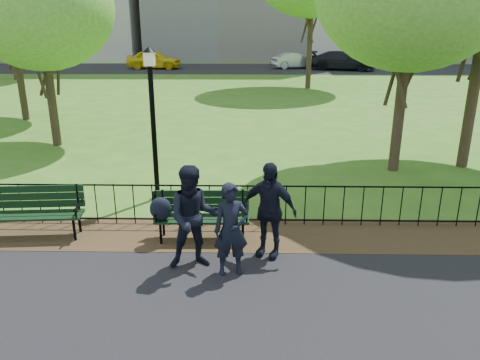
{
  "coord_description": "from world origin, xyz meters",
  "views": [
    {
      "loc": [
        0.62,
        -7.09,
        4.15
      ],
      "look_at": [
        0.45,
        1.5,
        1.18
      ],
      "focal_mm": 35.0,
      "sensor_mm": 36.0,
      "label": 1
    }
  ],
  "objects_px": {
    "person_mid": "(194,217)",
    "park_bench_main": "(184,210)",
    "tree_near_w": "(40,8)",
    "taxi": "(154,59)",
    "park_bench_left_a": "(33,206)",
    "sedan_dark": "(343,61)",
    "person_left": "(231,230)",
    "person_right": "(269,210)",
    "lamppost": "(153,120)",
    "sedan_silver": "(294,61)"
  },
  "relations": [
    {
      "from": "park_bench_main",
      "to": "sedan_silver",
      "type": "relative_size",
      "value": 0.47
    },
    {
      "from": "tree_near_w",
      "to": "taxi",
      "type": "relative_size",
      "value": 1.38
    },
    {
      "from": "taxi",
      "to": "person_right",
      "type": "bearing_deg",
      "value": -160.51
    },
    {
      "from": "park_bench_main",
      "to": "sedan_silver",
      "type": "distance_m",
      "value": 34.44
    },
    {
      "from": "tree_near_w",
      "to": "park_bench_main",
      "type": "bearing_deg",
      "value": -53.3
    },
    {
      "from": "lamppost",
      "to": "person_left",
      "type": "bearing_deg",
      "value": -61.19
    },
    {
      "from": "person_left",
      "to": "sedan_dark",
      "type": "xyz_separation_m",
      "value": [
        8.21,
        33.97,
        -0.02
      ]
    },
    {
      "from": "person_right",
      "to": "taxi",
      "type": "xyz_separation_m",
      "value": [
        -8.71,
        34.13,
        -0.1
      ]
    },
    {
      "from": "park_bench_left_a",
      "to": "sedan_dark",
      "type": "xyz_separation_m",
      "value": [
        12.2,
        32.56,
        0.17
      ]
    },
    {
      "from": "park_bench_left_a",
      "to": "tree_near_w",
      "type": "bearing_deg",
      "value": 103.81
    },
    {
      "from": "person_right",
      "to": "sedan_dark",
      "type": "xyz_separation_m",
      "value": [
        7.56,
        33.3,
        -0.11
      ]
    },
    {
      "from": "park_bench_main",
      "to": "sedan_dark",
      "type": "bearing_deg",
      "value": 72.96
    },
    {
      "from": "park_bench_main",
      "to": "sedan_dark",
      "type": "relative_size",
      "value": 0.35
    },
    {
      "from": "taxi",
      "to": "sedan_dark",
      "type": "distance_m",
      "value": 16.3
    },
    {
      "from": "sedan_silver",
      "to": "person_mid",
      "type": "bearing_deg",
      "value": 152.77
    },
    {
      "from": "park_bench_left_a",
      "to": "sedan_dark",
      "type": "relative_size",
      "value": 0.37
    },
    {
      "from": "sedan_dark",
      "to": "park_bench_left_a",
      "type": "bearing_deg",
      "value": 176.36
    },
    {
      "from": "lamppost",
      "to": "person_mid",
      "type": "distance_m",
      "value": 3.66
    },
    {
      "from": "park_bench_left_a",
      "to": "person_left",
      "type": "distance_m",
      "value": 4.23
    },
    {
      "from": "sedan_silver",
      "to": "sedan_dark",
      "type": "xyz_separation_m",
      "value": [
        3.96,
        -1.34,
        0.12
      ]
    },
    {
      "from": "person_mid",
      "to": "sedan_silver",
      "type": "height_order",
      "value": "person_mid"
    },
    {
      "from": "taxi",
      "to": "person_mid",
      "type": "bearing_deg",
      "value": -162.72
    },
    {
      "from": "person_left",
      "to": "park_bench_left_a",
      "type": "bearing_deg",
      "value": 149.81
    },
    {
      "from": "person_mid",
      "to": "person_right",
      "type": "bearing_deg",
      "value": 8.48
    },
    {
      "from": "tree_near_w",
      "to": "sedan_silver",
      "type": "distance_m",
      "value": 29.06
    },
    {
      "from": "park_bench_main",
      "to": "sedan_dark",
      "type": "distance_m",
      "value": 33.96
    },
    {
      "from": "tree_near_w",
      "to": "person_right",
      "type": "distance_m",
      "value": 11.13
    },
    {
      "from": "park_bench_main",
      "to": "lamppost",
      "type": "distance_m",
      "value": 2.77
    },
    {
      "from": "park_bench_main",
      "to": "taxi",
      "type": "xyz_separation_m",
      "value": [
        -7.11,
        33.53,
        0.16
      ]
    },
    {
      "from": "park_bench_left_a",
      "to": "person_right",
      "type": "height_order",
      "value": "person_right"
    },
    {
      "from": "person_left",
      "to": "taxi",
      "type": "bearing_deg",
      "value": 92.33
    },
    {
      "from": "person_right",
      "to": "person_mid",
      "type": "bearing_deg",
      "value": -138.64
    },
    {
      "from": "tree_near_w",
      "to": "person_mid",
      "type": "relative_size",
      "value": 3.51
    },
    {
      "from": "tree_near_w",
      "to": "taxi",
      "type": "distance_m",
      "value": 26.58
    },
    {
      "from": "person_right",
      "to": "person_left",
      "type": "bearing_deg",
      "value": -111.31
    },
    {
      "from": "park_bench_main",
      "to": "person_left",
      "type": "xyz_separation_m",
      "value": [
        0.96,
        -1.27,
        0.18
      ]
    },
    {
      "from": "person_left",
      "to": "sedan_silver",
      "type": "xyz_separation_m",
      "value": [
        4.25,
        35.31,
        -0.14
      ]
    },
    {
      "from": "sedan_silver",
      "to": "person_right",
      "type": "bearing_deg",
      "value": 154.79
    },
    {
      "from": "park_bench_main",
      "to": "lamppost",
      "type": "bearing_deg",
      "value": 112.07
    },
    {
      "from": "lamppost",
      "to": "person_right",
      "type": "height_order",
      "value": "lamppost"
    },
    {
      "from": "sedan_silver",
      "to": "taxi",
      "type": "bearing_deg",
      "value": 73.11
    },
    {
      "from": "lamppost",
      "to": "sedan_silver",
      "type": "bearing_deg",
      "value": 79.01
    },
    {
      "from": "tree_near_w",
      "to": "lamppost",
      "type": "bearing_deg",
      "value": -48.51
    },
    {
      "from": "person_mid",
      "to": "park_bench_main",
      "type": "bearing_deg",
      "value": 96.57
    },
    {
      "from": "person_left",
      "to": "taxi",
      "type": "relative_size",
      "value": 0.35
    },
    {
      "from": "person_left",
      "to": "person_mid",
      "type": "bearing_deg",
      "value": 149.48
    },
    {
      "from": "tree_near_w",
      "to": "taxi",
      "type": "height_order",
      "value": "tree_near_w"
    },
    {
      "from": "sedan_silver",
      "to": "sedan_dark",
      "type": "distance_m",
      "value": 4.19
    },
    {
      "from": "person_left",
      "to": "sedan_silver",
      "type": "relative_size",
      "value": 0.4
    },
    {
      "from": "park_bench_main",
      "to": "person_mid",
      "type": "relative_size",
      "value": 1.04
    }
  ]
}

